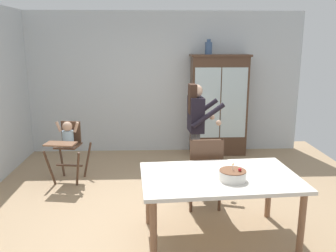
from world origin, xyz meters
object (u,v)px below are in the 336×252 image
at_px(ceramic_vase, 209,48).
at_px(adult_person, 196,122).
at_px(high_chair_with_toddler, 68,140).
at_px(birthday_cake, 233,175).
at_px(dining_table, 219,183).
at_px(china_cabinet, 218,105).
at_px(dining_chair_far_side, 205,168).

bearing_deg(ceramic_vase, adult_person, -104.62).
bearing_deg(high_chair_with_toddler, adult_person, 4.29).
xyz_separation_m(ceramic_vase, birthday_cake, (-0.21, -3.23, -1.23)).
bearing_deg(dining_table, high_chair_with_toddler, 138.82).
height_order(high_chair_with_toddler, birthday_cake, high_chair_with_toddler).
bearing_deg(high_chair_with_toddler, china_cabinet, 36.12).
xyz_separation_m(china_cabinet, adult_person, (-0.60, -1.48, 0.01)).
distance_m(ceramic_vase, adult_person, 1.86).
xyz_separation_m(ceramic_vase, adult_person, (-0.39, -1.48, -1.06)).
relative_size(china_cabinet, dining_table, 1.10).
xyz_separation_m(birthday_cake, dining_chair_far_side, (-0.16, 0.86, -0.24)).
distance_m(high_chair_with_toddler, adult_person, 1.99).
bearing_deg(china_cabinet, dining_table, -99.89).
relative_size(high_chair_with_toddler, birthday_cake, 3.39).
bearing_deg(dining_chair_far_side, ceramic_vase, -101.85).
distance_m(ceramic_vase, high_chair_with_toddler, 3.02).
relative_size(high_chair_with_toddler, dining_chair_far_side, 0.99).
height_order(china_cabinet, birthday_cake, china_cabinet).
bearing_deg(china_cabinet, high_chair_with_toddler, -152.70).
bearing_deg(adult_person, birthday_cake, -178.80).
bearing_deg(china_cabinet, ceramic_vase, 179.02).
bearing_deg(adult_person, dining_table, 177.87).
bearing_deg(birthday_cake, dining_chair_far_side, 100.47).
bearing_deg(dining_table, adult_person, 92.26).
distance_m(china_cabinet, high_chair_with_toddler, 2.90).
bearing_deg(china_cabinet, dining_chair_far_side, -104.05).
distance_m(china_cabinet, adult_person, 1.59).
distance_m(ceramic_vase, birthday_cake, 3.46).
distance_m(birthday_cake, dining_chair_far_side, 0.91).
distance_m(high_chair_with_toddler, dining_table, 2.69).
height_order(ceramic_vase, dining_chair_far_side, ceramic_vase).
xyz_separation_m(high_chair_with_toddler, adult_person, (1.96, -0.15, 0.31)).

